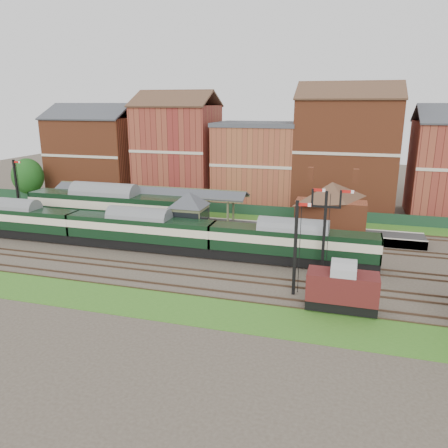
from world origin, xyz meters
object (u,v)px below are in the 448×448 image
(dmu_train, at_px, (140,230))
(goods_van_a, at_px, (342,288))
(semaphore_bracket, at_px, (325,228))
(platform_railcar, at_px, (106,207))
(signal_box, at_px, (189,217))

(dmu_train, height_order, goods_van_a, dmu_train)
(dmu_train, bearing_deg, semaphore_bracket, -7.29)
(semaphore_bracket, height_order, goods_van_a, semaphore_bracket)
(semaphore_bracket, bearing_deg, dmu_train, 172.71)
(dmu_train, height_order, platform_railcar, platform_railcar)
(platform_railcar, height_order, goods_van_a, platform_railcar)
(signal_box, bearing_deg, dmu_train, -144.18)
(platform_railcar, bearing_deg, signal_box, -14.60)
(semaphore_bracket, distance_m, goods_van_a, 7.31)
(platform_railcar, bearing_deg, goods_van_a, -27.83)
(dmu_train, relative_size, goods_van_a, 9.33)
(platform_railcar, bearing_deg, dmu_train, -39.19)
(semaphore_bracket, relative_size, platform_railcar, 0.40)
(dmu_train, distance_m, platform_railcar, 10.30)
(semaphore_bracket, distance_m, dmu_train, 19.85)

